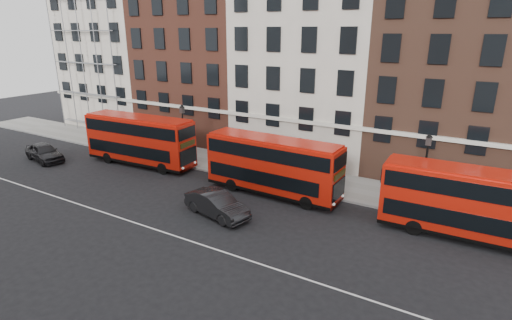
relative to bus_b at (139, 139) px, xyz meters
The scene contains 13 objects.
ground 13.46m from the bus_b, 29.43° to the right, with size 120.00×120.00×0.00m, color black.
pavement 12.43m from the bus_b, 19.06° to the left, with size 80.00×5.00×0.15m, color gray.
kerb 11.86m from the bus_b, ahead, with size 80.00×0.30×0.16m, color gray.
road_centre_line 14.54m from the bus_b, 36.40° to the right, with size 70.00×0.12×0.01m, color white.
building_terrace 17.82m from the bus_b, 45.33° to the left, with size 64.00×11.95×22.00m.
bus_b is the anchor object (origin of this frame).
bus_c 13.41m from the bus_b, ahead, with size 10.24×2.73×4.27m.
bus_d 26.36m from the bus_b, ahead, with size 10.06×2.71×4.20m.
car_rear 9.43m from the bus_b, 155.86° to the right, with size 1.95×4.85×1.65m, color black.
car_front 13.12m from the bus_b, 22.58° to the right, with size 1.68×4.83×1.59m, color #242427.
lamp_post_left 4.01m from the bus_b, 29.87° to the left, with size 0.44×0.44×5.33m.
lamp_post_right 23.49m from the bus_b, ahead, with size 0.44×0.44×5.33m.
iron_railings 13.21m from the bus_b, 28.19° to the left, with size 6.60×0.06×1.00m, color black, non-canonical shape.
Camera 1 is at (14.80, -17.63, 11.64)m, focal length 28.00 mm.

